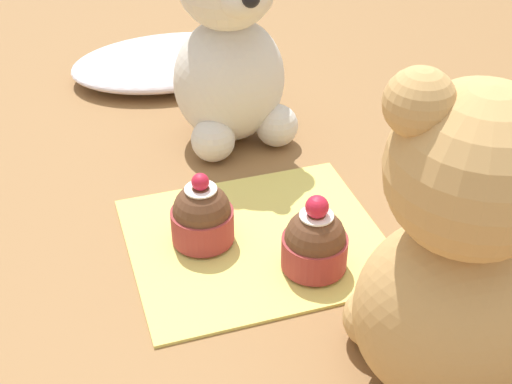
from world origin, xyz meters
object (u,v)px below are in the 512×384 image
Objects in this scene: teddy_bear_cream at (230,45)px; teddy_bear_tan at (456,257)px; cupcake_near_tan_bear at (315,242)px; cupcake_near_cream_bear at (202,216)px.

teddy_bear_cream is 0.96× the size of teddy_bear_tan.
teddy_bear_cream is at bearing -61.97° from teddy_bear_tan.
teddy_bear_tan is at bearing -89.80° from teddy_bear_cream.
teddy_bear_tan is 0.17m from cupcake_near_tan_bear.
cupcake_near_cream_bear is 0.10m from cupcake_near_tan_bear.
teddy_bear_tan is 3.57× the size of cupcake_near_cream_bear.
teddy_bear_cream is 0.38m from teddy_bear_tan.
cupcake_near_tan_bear is at bearing -53.11° from teddy_bear_tan.
teddy_bear_tan reaches higher than teddy_bear_cream.
cupcake_near_tan_bear is (-0.04, 0.14, -0.09)m from teddy_bear_tan.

